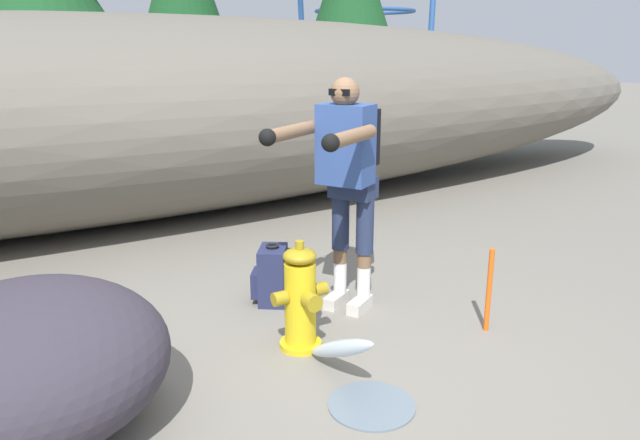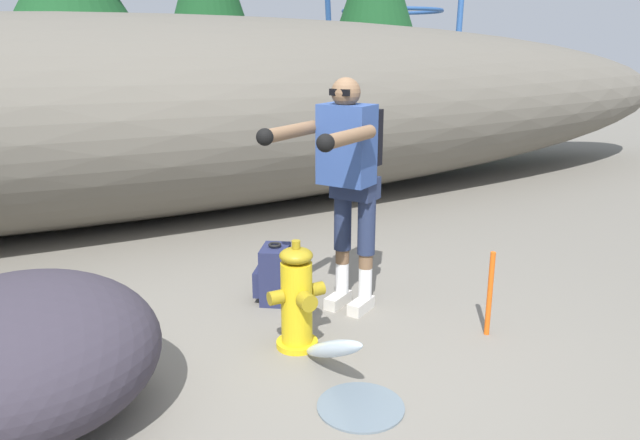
% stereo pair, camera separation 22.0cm
% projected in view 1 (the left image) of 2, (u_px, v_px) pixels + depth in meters
% --- Properties ---
extents(ground_plane, '(56.00, 56.00, 0.04)m').
position_uv_depth(ground_plane, '(306.00, 360.00, 3.88)').
color(ground_plane, slate).
extents(dirt_embankment, '(17.56, 3.20, 2.25)m').
position_uv_depth(dirt_embankment, '(130.00, 118.00, 6.80)').
color(dirt_embankment, '#666056').
rests_on(dirt_embankment, ground_plane).
extents(fire_hydrant, '(0.38, 0.33, 0.74)m').
position_uv_depth(fire_hydrant, '(301.00, 300.00, 3.91)').
color(fire_hydrant, gold).
rests_on(fire_hydrant, ground_plane).
extents(hydrant_water_jet, '(0.49, 0.91, 0.43)m').
position_uv_depth(hydrant_water_jet, '(348.00, 364.00, 3.50)').
color(hydrant_water_jet, silver).
rests_on(hydrant_water_jet, ground_plane).
extents(utility_worker, '(1.03, 0.83, 1.72)m').
position_uv_depth(utility_worker, '(347.00, 167.00, 4.25)').
color(utility_worker, beige).
rests_on(utility_worker, ground_plane).
extents(spare_backpack, '(0.36, 0.36, 0.47)m').
position_uv_depth(spare_backpack, '(272.00, 276.00, 4.65)').
color(spare_backpack, '#23284C').
rests_on(spare_backpack, ground_plane).
extents(boulder_large, '(1.41, 1.38, 0.79)m').
position_uv_depth(boulder_large, '(31.00, 362.00, 3.04)').
color(boulder_large, '#35303A').
rests_on(boulder_large, ground_plane).
extents(survey_stake, '(0.04, 0.04, 0.60)m').
position_uv_depth(survey_stake, '(489.00, 290.00, 4.16)').
color(survey_stake, '#E55914').
rests_on(survey_stake, ground_plane).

